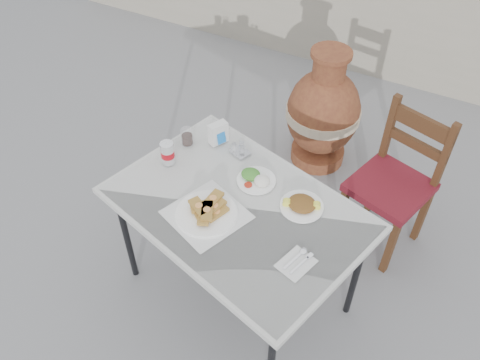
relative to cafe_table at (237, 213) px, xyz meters
The scene contains 13 objects.
ground 0.65m from the cafe_table, 143.31° to the left, with size 80.00×80.00×0.00m, color slate.
cafe_table is the anchor object (origin of this frame).
pide_plate 0.17m from the cafe_table, 131.95° to the right, with size 0.41×0.41×0.06m.
salad_rice_plate 0.20m from the cafe_table, 89.02° to the left, with size 0.19×0.19×0.05m.
salad_chopped_plate 0.30m from the cafe_table, 26.63° to the left, with size 0.20×0.20×0.04m.
soda_can 0.46m from the cafe_table, 166.70° to the left, with size 0.07×0.07×0.12m.
cola_glass 0.51m from the cafe_table, 148.16° to the left, with size 0.06×0.06×0.09m.
napkin_holder 0.47m from the cafe_table, 130.00° to the left, with size 0.09×0.11×0.12m.
condiment_caddy 0.37m from the cafe_table, 115.81° to the left, with size 0.11×0.10×0.07m.
cutlery_napkin 0.40m from the cafe_table, 23.32° to the right, with size 0.16×0.18×0.01m.
chair 0.97m from the cafe_table, 52.83° to the left, with size 0.48×0.48×0.87m.
terracotta_urn 1.25m from the cafe_table, 90.68° to the left, with size 0.49×0.49×0.85m.
back_wall 2.51m from the cafe_table, 90.19° to the left, with size 6.00×0.25×1.20m, color #9F9584.
Camera 1 is at (0.73, -1.37, 2.42)m, focal length 38.00 mm.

